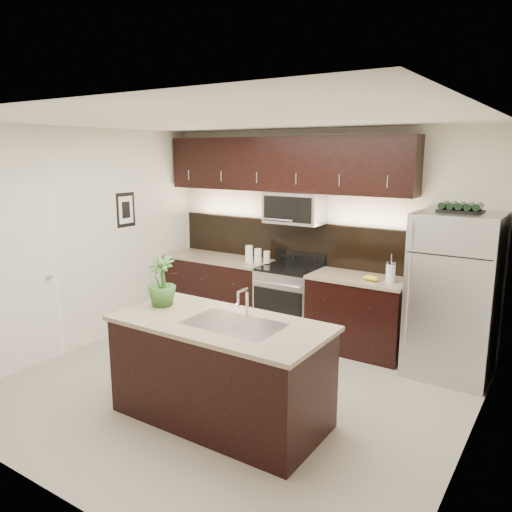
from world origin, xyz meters
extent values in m
plane|color=gray|center=(0.00, 0.00, 0.00)|extent=(4.50, 4.50, 0.00)
cube|color=beige|center=(0.00, 2.00, 1.35)|extent=(4.50, 0.02, 2.70)
cube|color=beige|center=(0.00, -2.00, 1.35)|extent=(4.50, 0.02, 2.70)
cube|color=beige|center=(-2.25, 0.00, 1.35)|extent=(0.02, 4.00, 2.70)
cube|color=beige|center=(2.25, 0.00, 1.35)|extent=(0.02, 4.00, 2.70)
cube|color=white|center=(0.00, 0.00, 2.70)|extent=(4.50, 4.00, 0.02)
cube|color=silver|center=(-2.23, -0.80, 1.01)|extent=(0.04, 0.80, 2.02)
sphere|color=silver|center=(-2.20, -0.48, 1.00)|extent=(0.06, 0.06, 0.06)
cube|color=black|center=(-2.24, 0.75, 1.65)|extent=(0.01, 0.32, 0.46)
cube|color=white|center=(-2.23, 0.75, 1.65)|extent=(0.00, 0.24, 0.36)
cube|color=black|center=(-1.42, 1.69, 0.45)|extent=(1.57, 0.62, 0.90)
cube|color=black|center=(0.71, 1.69, 0.45)|extent=(1.16, 0.62, 0.90)
cube|color=#B2B2B7|center=(-0.25, 1.69, 0.45)|extent=(0.76, 0.62, 0.90)
cube|color=black|center=(-0.25, 1.69, 0.92)|extent=(0.76, 0.60, 0.03)
cube|color=#BEAB8E|center=(-1.42, 1.69, 0.92)|extent=(1.59, 0.65, 0.04)
cube|color=#BEAB8E|center=(0.71, 1.69, 0.92)|extent=(1.18, 0.65, 0.04)
cube|color=black|center=(-0.46, 1.99, 1.22)|extent=(3.49, 0.02, 0.56)
cube|color=#B2B2B7|center=(-0.25, 1.80, 1.70)|extent=(0.76, 0.40, 0.40)
cube|color=black|center=(-0.46, 1.83, 2.25)|extent=(3.49, 0.33, 0.70)
cube|color=black|center=(0.28, -0.51, 0.45)|extent=(1.90, 0.90, 0.90)
cube|color=#BEAB8E|center=(0.28, -0.51, 0.92)|extent=(1.96, 0.96, 0.04)
cube|color=silver|center=(0.43, -0.51, 0.95)|extent=(0.84, 0.50, 0.01)
cylinder|color=silver|center=(0.43, -0.30, 1.06)|extent=(0.03, 0.03, 0.24)
cylinder|color=silver|center=(0.43, -0.37, 1.21)|extent=(0.02, 0.14, 0.02)
cylinder|color=silver|center=(0.43, -0.44, 1.16)|extent=(0.02, 0.02, 0.10)
cube|color=#B2B2B7|center=(1.80, 1.63, 0.89)|extent=(0.86, 0.78, 1.79)
cube|color=black|center=(1.80, 1.63, 1.80)|extent=(0.44, 0.27, 0.03)
cylinder|color=black|center=(1.63, 1.63, 1.86)|extent=(0.07, 0.25, 0.07)
cylinder|color=black|center=(1.71, 1.63, 1.86)|extent=(0.07, 0.25, 0.07)
cylinder|color=black|center=(1.80, 1.63, 1.86)|extent=(0.07, 0.25, 0.07)
cylinder|color=black|center=(1.88, 1.63, 1.86)|extent=(0.07, 0.25, 0.07)
cylinder|color=black|center=(1.97, 1.63, 1.86)|extent=(0.07, 0.25, 0.07)
imported|color=#336026|center=(-0.47, -0.45, 1.18)|extent=(0.29, 0.29, 0.49)
cylinder|color=silver|center=(-0.86, 1.64, 1.05)|extent=(0.10, 0.10, 0.23)
cylinder|color=silver|center=(-0.74, 1.68, 1.03)|extent=(0.09, 0.09, 0.19)
cylinder|color=silver|center=(-0.62, 1.72, 1.02)|extent=(0.09, 0.09, 0.16)
cylinder|color=silver|center=(1.10, 1.64, 1.05)|extent=(0.11, 0.11, 0.21)
cylinder|color=silver|center=(1.10, 1.64, 1.16)|extent=(0.11, 0.11, 0.02)
cylinder|color=silver|center=(1.10, 1.64, 1.22)|extent=(0.01, 0.01, 0.09)
ellipsoid|color=yellow|center=(0.84, 1.61, 0.97)|extent=(0.22, 0.19, 0.06)
camera|label=1|loc=(2.84, -3.84, 2.40)|focal=35.00mm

